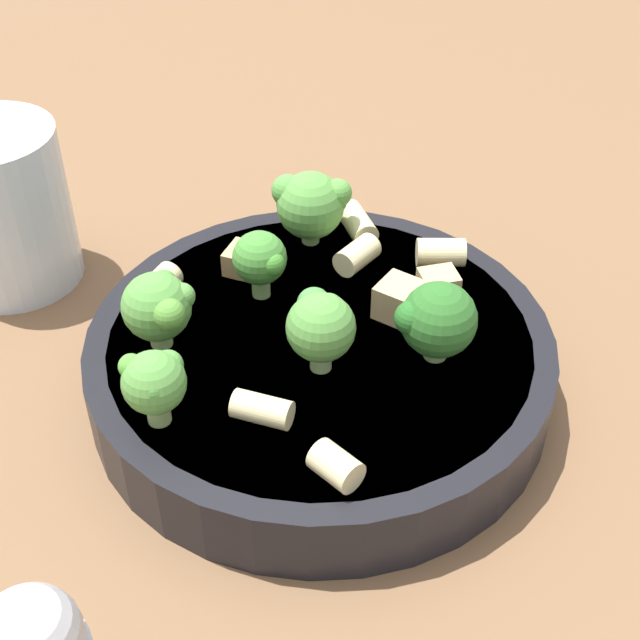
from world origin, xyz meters
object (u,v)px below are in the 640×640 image
broccoli_floret_0 (159,307)px  chicken_chunk_0 (242,259)px  chicken_chunk_1 (438,283)px  broccoli_floret_2 (155,382)px  chicken_chunk_2 (403,302)px  broccoli_floret_5 (436,319)px  rigatoni_3 (262,409)px  rigatoni_4 (357,223)px  pasta_bowl (320,359)px  broccoli_floret_4 (321,325)px  rigatoni_2 (357,255)px  drinking_glass (3,218)px  rigatoni_1 (440,252)px  broccoli_floret_3 (254,263)px  broccoli_floret_1 (311,204)px  rigatoni_0 (336,466)px  rigatoni_5 (159,285)px

broccoli_floret_0 → chicken_chunk_0: (0.02, -0.07, -0.02)m
chicken_chunk_0 → chicken_chunk_1: (-0.09, -0.06, -0.00)m
broccoli_floret_2 → chicken_chunk_2: bearing=-99.8°
broccoli_floret_5 → rigatoni_3: (0.02, 0.09, -0.02)m
rigatoni_4 → chicken_chunk_1: 0.07m
pasta_bowl → broccoli_floret_4: broccoli_floret_4 is taller
rigatoni_3 → chicken_chunk_1: size_ratio=1.37×
broccoli_floret_0 → broccoli_floret_2: size_ratio=1.08×
rigatoni_2 → chicken_chunk_0: 0.06m
pasta_bowl → drinking_glass: bearing=18.6°
rigatoni_3 → drinking_glass: drinking_glass is taller
rigatoni_1 → rigatoni_4: same height
broccoli_floret_3 → broccoli_floret_1: bearing=-70.6°
rigatoni_4 → chicken_chunk_1: size_ratio=1.54×
rigatoni_0 → rigatoni_4: (0.12, -0.13, 0.00)m
broccoli_floret_4 → chicken_chunk_0: bearing=-13.7°
broccoli_floret_1 → rigatoni_3: (-0.09, 0.11, -0.02)m
rigatoni_1 → broccoli_floret_3: bearing=65.2°
broccoli_floret_2 → broccoli_floret_5: bearing=-113.8°
pasta_bowl → rigatoni_0: (-0.07, 0.06, 0.02)m
pasta_bowl → drinking_glass: (0.20, 0.07, 0.02)m
rigatoni_0 → rigatoni_4: 0.18m
broccoli_floret_4 → chicken_chunk_0: (0.08, -0.02, -0.02)m
broccoli_floret_1 → rigatoni_3: size_ratio=1.60×
broccoli_floret_1 → drinking_glass: 0.18m
broccoli_floret_0 → chicken_chunk_1: 0.14m
rigatoni_2 → broccoli_floret_0: bearing=81.3°
pasta_bowl → broccoli_floret_0: broccoli_floret_0 is taller
broccoli_floret_2 → rigatoni_3: broccoli_floret_2 is taller
broccoli_floret_5 → rigatoni_2: 0.08m
rigatoni_1 → chicken_chunk_0: rigatoni_1 is taller
broccoli_floret_1 → broccoli_floret_5: size_ratio=1.05×
chicken_chunk_2 → broccoli_floret_0: bearing=57.8°
broccoli_floret_2 → broccoli_floret_4: (-0.02, -0.08, 0.00)m
broccoli_floret_2 → rigatoni_5: 0.09m
rigatoni_4 → chicken_chunk_0: bearing=75.6°
broccoli_floret_4 → broccoli_floret_0: bearing=36.5°
broccoli_floret_4 → rigatoni_1: bearing=-81.0°
rigatoni_4 → chicken_chunk_1: rigatoni_4 is taller
chicken_chunk_0 → chicken_chunk_2: (-0.09, -0.03, 0.00)m
rigatoni_1 → rigatoni_5: 0.15m
broccoli_floret_3 → chicken_chunk_1: size_ratio=1.93×
chicken_chunk_1 → drinking_glass: drinking_glass is taller
broccoli_floret_5 → chicken_chunk_2: size_ratio=1.61×
rigatoni_5 → chicken_chunk_2: 0.13m
chicken_chunk_1 → drinking_glass: 0.25m
broccoli_floret_2 → rigatoni_0: size_ratio=1.79×
broccoli_floret_4 → rigatoni_5: 0.10m
broccoli_floret_0 → rigatoni_5: bearing=-32.3°
broccoli_floret_4 → chicken_chunk_1: broccoli_floret_4 is taller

